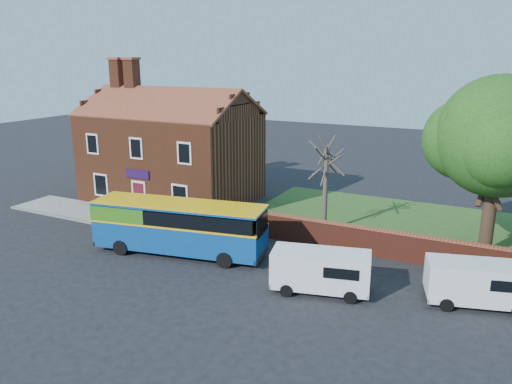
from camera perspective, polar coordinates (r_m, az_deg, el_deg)
The scene contains 11 objects.
ground at distance 26.76m, azimuth -11.72°, elevation -8.64°, with size 120.00×120.00×0.00m, color black.
pavement at distance 35.11m, azimuth -14.90°, elevation -2.92°, with size 18.00×3.50×0.12m, color gray.
kerb at distance 33.90m, azimuth -16.85°, elevation -3.70°, with size 18.00×0.15×0.14m, color slate.
grass_strip at distance 33.75m, azimuth 21.07°, elevation -4.25°, with size 26.00×12.00×0.04m, color #426B28.
shop_building at distance 38.61m, azimuth -9.62°, elevation 4.15°, with size 12.30×8.13×10.50m.
boundary_wall at distance 27.86m, azimuth 19.82°, elevation -6.47°, with size 22.00×0.38×1.60m.
bus at distance 28.08m, azimuth -9.34°, elevation -3.70°, with size 9.91×4.11×2.94m.
van_near at distance 23.62m, azimuth 7.43°, elevation -8.80°, with size 4.82×2.81×1.99m.
van_far at distance 24.32m, azimuth 24.23°, elevation -9.38°, with size 4.82×2.93×1.98m.
large_tree at distance 29.12m, azimuth 26.12°, elevation 5.36°, with size 8.10×6.41×9.88m.
bare_tree at distance 31.01m, azimuth 7.94°, elevation 0.67°, with size 2.17×2.59×5.79m.
Camera 1 is at (15.62, -18.92, 10.66)m, focal length 35.00 mm.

